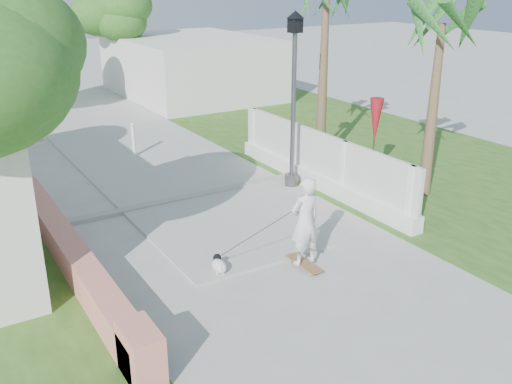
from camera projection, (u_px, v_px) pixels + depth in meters
ground at (338, 315)px, 9.37m from camera, size 90.00×90.00×0.00m
path_strip at (51, 100)px, 25.28m from camera, size 3.20×36.00×0.06m
curb at (184, 198)px, 14.13m from camera, size 6.50×0.25×0.10m
grass_right at (349, 141)px, 19.16m from camera, size 8.00×20.00×0.01m
pink_wall at (76, 261)px, 10.48m from camera, size 0.45×8.20×0.80m
lattice_fence at (319, 168)px, 14.82m from camera, size 0.35×7.00×1.50m
building_right at (192, 66)px, 26.17m from camera, size 6.00×8.00×2.60m
street_lamp at (294, 94)px, 14.30m from camera, size 0.44×0.44×4.44m
bollard at (133, 139)px, 17.22m from camera, size 0.14×0.14×1.09m
patio_umbrella at (375, 122)px, 14.70m from camera, size 0.36×0.36×2.30m
tree_path_right at (115, 16)px, 25.60m from camera, size 3.00×3.00×4.79m
palm_far at (326, 5)px, 15.19m from camera, size 1.80×1.80×5.30m
palm_near at (441, 34)px, 13.14m from camera, size 1.80×1.80×4.70m
skateboarder at (271, 231)px, 10.53m from camera, size 1.82×1.24×1.83m
dog at (219, 265)px, 10.59m from camera, size 0.33×0.51×0.36m
parked_car at (1, 63)px, 30.42m from camera, size 5.08×2.94×1.63m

